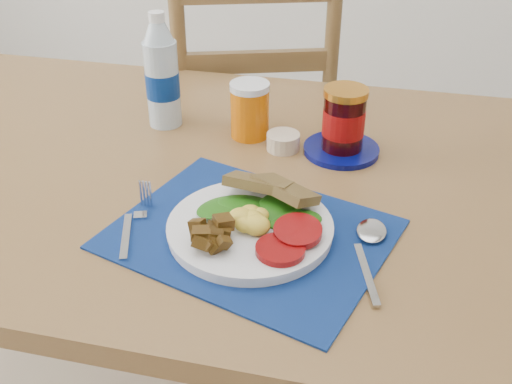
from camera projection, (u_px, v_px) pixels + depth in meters
table at (180, 200)px, 1.16m from camera, size 1.40×0.90×0.75m
chair_far at (252, 99)px, 1.72m from camera, size 0.56×0.54×1.20m
placemat at (250, 234)px, 0.92m from camera, size 0.48×0.42×0.00m
breakfast_plate at (246, 225)px, 0.91m from camera, size 0.25×0.25×0.06m
fork at (135, 223)px, 0.94m from camera, size 0.05×0.16×0.00m
spoon at (370, 243)px, 0.89m from camera, size 0.05×0.20×0.01m
water_bottle at (162, 77)px, 1.20m from camera, size 0.07×0.07×0.23m
juice_glass at (250, 111)px, 1.18m from camera, size 0.08×0.08×0.11m
ramekin at (283, 141)px, 1.15m from camera, size 0.06×0.06×0.03m
jam_on_saucer at (343, 125)px, 1.12m from camera, size 0.14×0.14×0.13m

